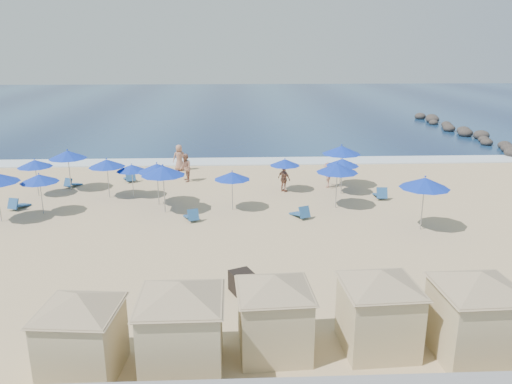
% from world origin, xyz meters
% --- Properties ---
extents(ground, '(160.00, 160.00, 0.00)m').
position_xyz_m(ground, '(0.00, 0.00, 0.00)').
color(ground, tan).
rests_on(ground, ground).
extents(ocean, '(160.00, 80.00, 0.06)m').
position_xyz_m(ocean, '(0.00, 55.00, 0.03)').
color(ocean, '#0D234B').
rests_on(ocean, ground).
extents(surf_line, '(160.00, 2.50, 0.08)m').
position_xyz_m(surf_line, '(0.00, 15.50, 0.04)').
color(surf_line, white).
rests_on(surf_line, ground).
extents(rock_jetty, '(2.56, 26.66, 0.96)m').
position_xyz_m(rock_jetty, '(24.01, 24.90, 0.36)').
color(rock_jetty, '#292422').
rests_on(rock_jetty, ground).
extents(trash_bin, '(1.01, 1.01, 0.76)m').
position_xyz_m(trash_bin, '(1.38, -5.48, 0.38)').
color(trash_bin, black).
rests_on(trash_bin, ground).
extents(cabana_0, '(4.19, 4.19, 2.64)m').
position_xyz_m(cabana_0, '(-2.97, -10.00, 1.51)').
color(cabana_0, '#C7B388').
rests_on(cabana_0, ground).
extents(cabana_1, '(4.66, 4.66, 2.92)m').
position_xyz_m(cabana_1, '(-0.30, -9.94, 1.67)').
color(cabana_1, '#C7B388').
rests_on(cabana_1, ground).
extents(cabana_2, '(4.29, 4.29, 2.70)m').
position_xyz_m(cabana_2, '(2.26, -9.22, 1.54)').
color(cabana_2, '#C7B388').
rests_on(cabana_2, ground).
extents(cabana_3, '(4.39, 4.39, 2.76)m').
position_xyz_m(cabana_3, '(5.30, -9.16, 1.58)').
color(cabana_3, '#C7B388').
rests_on(cabana_3, ground).
extents(cabana_4, '(4.64, 4.64, 2.91)m').
position_xyz_m(cabana_4, '(7.92, -9.68, 1.67)').
color(cabana_4, '#C7B388').
rests_on(cabana_4, ground).
extents(umbrella_0, '(1.99, 1.99, 2.26)m').
position_xyz_m(umbrella_0, '(-10.52, 7.10, 1.96)').
color(umbrella_0, '#A5A8AD').
rests_on(umbrella_0, ground).
extents(umbrella_2, '(2.27, 2.27, 2.58)m').
position_xyz_m(umbrella_2, '(-8.95, 8.22, 2.24)').
color(umbrella_2, '#A5A8AD').
rests_on(umbrella_2, ground).
extents(umbrella_3, '(1.98, 1.98, 2.26)m').
position_xyz_m(umbrella_3, '(-9.00, 3.66, 1.96)').
color(umbrella_3, '#A5A8AD').
rests_on(umbrella_3, ground).
extents(umbrella_4, '(2.09, 2.09, 2.38)m').
position_xyz_m(umbrella_4, '(-6.21, 6.56, 2.06)').
color(umbrella_4, '#A5A8AD').
rests_on(umbrella_4, ground).
extents(umbrella_5, '(2.15, 2.15, 2.45)m').
position_xyz_m(umbrella_5, '(-3.11, 5.03, 2.12)').
color(umbrella_5, '#A5A8AD').
rests_on(umbrella_5, ground).
extents(umbrella_6, '(2.33, 2.33, 2.65)m').
position_xyz_m(umbrella_6, '(-2.58, 3.66, 2.30)').
color(umbrella_6, '#A5A8AD').
rests_on(umbrella_6, ground).
extents(umbrella_7, '(1.84, 1.84, 2.09)m').
position_xyz_m(umbrella_7, '(4.21, 7.41, 1.81)').
color(umbrella_7, '#A5A8AD').
rests_on(umbrella_7, ground).
extents(umbrella_8, '(1.94, 1.94, 2.21)m').
position_xyz_m(umbrella_8, '(1.04, 3.94, 1.92)').
color(umbrella_8, '#A5A8AD').
rests_on(umbrella_8, ground).
extents(umbrella_9, '(2.41, 2.41, 2.74)m').
position_xyz_m(umbrella_9, '(7.81, 8.21, 2.38)').
color(umbrella_9, '#A5A8AD').
rests_on(umbrella_9, ground).
extents(umbrella_10, '(1.98, 1.98, 2.25)m').
position_xyz_m(umbrella_10, '(7.57, 6.68, 1.95)').
color(umbrella_10, '#A5A8AD').
rests_on(umbrella_10, ground).
extents(umbrella_11, '(2.38, 2.38, 2.71)m').
position_xyz_m(umbrella_11, '(10.17, 0.50, 2.35)').
color(umbrella_11, '#A5A8AD').
rests_on(umbrella_11, ground).
extents(umbrella_12, '(2.27, 2.27, 2.59)m').
position_xyz_m(umbrella_12, '(6.71, 4.06, 2.24)').
color(umbrella_12, '#A5A8AD').
rests_on(umbrella_12, ground).
extents(umbrella_13, '(1.79, 1.79, 2.04)m').
position_xyz_m(umbrella_13, '(-4.81, 6.56, 1.77)').
color(umbrella_13, '#A5A8AD').
rests_on(umbrella_13, ground).
extents(beach_chair_0, '(0.90, 1.38, 0.70)m').
position_xyz_m(beach_chair_0, '(-10.71, 4.59, 0.24)').
color(beach_chair_0, '#25548A').
rests_on(beach_chair_0, ground).
extents(beach_chair_1, '(0.97, 1.29, 0.65)m').
position_xyz_m(beach_chair_1, '(-9.13, 8.93, 0.22)').
color(beach_chair_1, '#25548A').
rests_on(beach_chair_1, ground).
extents(beach_chair_2, '(1.07, 1.52, 0.76)m').
position_xyz_m(beach_chair_2, '(-5.74, 10.18, 0.26)').
color(beach_chair_2, '#25548A').
rests_on(beach_chair_2, ground).
extents(beach_chair_3, '(0.93, 1.35, 0.68)m').
position_xyz_m(beach_chair_3, '(-1.05, 2.33, 0.24)').
color(beach_chair_3, '#25548A').
rests_on(beach_chair_3, ground).
extents(beach_chair_4, '(1.04, 1.40, 0.71)m').
position_xyz_m(beach_chair_4, '(4.59, 2.48, 0.24)').
color(beach_chair_4, '#25548A').
rests_on(beach_chair_4, ground).
extents(beach_chair_5, '(0.70, 1.41, 0.75)m').
position_xyz_m(beach_chair_5, '(9.67, 5.67, 0.26)').
color(beach_chair_5, '#25548A').
rests_on(beach_chair_5, ground).
extents(beachgoer_0, '(0.88, 1.03, 1.84)m').
position_xyz_m(beachgoer_0, '(-2.04, 9.96, 0.92)').
color(beachgoer_0, '#A6715C').
rests_on(beachgoer_0, ground).
extents(beachgoer_1, '(0.92, 0.97, 1.62)m').
position_xyz_m(beachgoer_1, '(4.17, 7.30, 0.81)').
color(beachgoer_1, '#A6715C').
rests_on(beachgoer_1, ground).
extents(beachgoer_2, '(0.75, 1.10, 1.57)m').
position_xyz_m(beachgoer_2, '(7.00, 8.21, 0.79)').
color(beachgoer_2, '#A6715C').
rests_on(beachgoer_2, ground).
extents(beachgoer_3, '(1.05, 0.85, 1.87)m').
position_xyz_m(beachgoer_3, '(-2.75, 13.00, 0.93)').
color(beachgoer_3, '#A6715C').
rests_on(beachgoer_3, ground).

